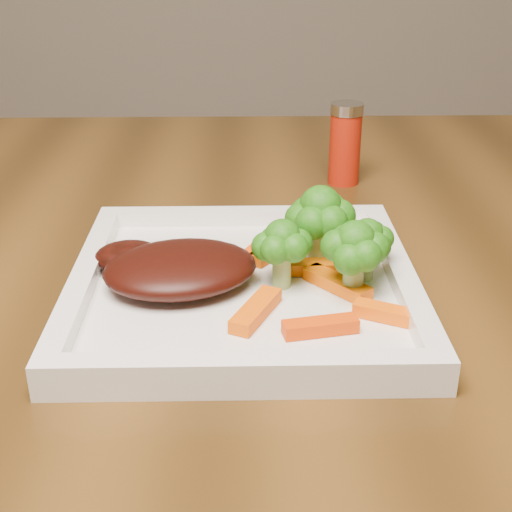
{
  "coord_description": "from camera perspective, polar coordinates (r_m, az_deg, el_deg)",
  "views": [
    {
      "loc": [
        0.15,
        -0.82,
        1.03
      ],
      "look_at": [
        0.17,
        -0.32,
        0.79
      ],
      "focal_mm": 50.0,
      "sensor_mm": 36.0,
      "label": 1
    }
  ],
  "objects": [
    {
      "name": "carrot_7",
      "position": [
        0.61,
        1.29,
        0.41
      ],
      "size": [
        0.04,
        0.05,
        0.01
      ],
      "primitive_type": "cube",
      "rotation": [
        0.0,
        0.0,
        0.91
      ],
      "color": "#D74F03",
      "rests_on": "plate"
    },
    {
      "name": "carrot_1",
      "position": [
        0.53,
        10.59,
        -4.56
      ],
      "size": [
        0.05,
        0.03,
        0.01
      ],
      "primitive_type": "cube",
      "rotation": [
        0.0,
        0.0,
        -0.45
      ],
      "color": "#FF5D04",
      "rests_on": "plate"
    },
    {
      "name": "broccoli_1",
      "position": [
        0.57,
        8.86,
        1.12
      ],
      "size": [
        0.06,
        0.06,
        0.06
      ],
      "primitive_type": null,
      "rotation": [
        0.0,
        0.0,
        0.41
      ],
      "color": "#2B7914",
      "rests_on": "plate"
    },
    {
      "name": "steak",
      "position": [
        0.56,
        -6.08,
        -0.99
      ],
      "size": [
        0.14,
        0.12,
        0.03
      ],
      "primitive_type": "ellipsoid",
      "rotation": [
        0.0,
        0.0,
        0.23
      ],
      "color": "#360C08",
      "rests_on": "plate"
    },
    {
      "name": "carrot_3",
      "position": [
        0.62,
        8.27,
        0.41
      ],
      "size": [
        0.06,
        0.05,
        0.01
      ],
      "primitive_type": "cube",
      "rotation": [
        0.0,
        0.0,
        0.56
      ],
      "color": "#D35403",
      "rests_on": "plate"
    },
    {
      "name": "broccoli_3",
      "position": [
        0.55,
        2.1,
        0.43
      ],
      "size": [
        0.06,
        0.06,
        0.06
      ],
      "primitive_type": null,
      "rotation": [
        0.0,
        0.0,
        -0.14
      ],
      "color": "#256B11",
      "rests_on": "plate"
    },
    {
      "name": "broccoli_2",
      "position": [
        0.55,
        7.86,
        -0.35
      ],
      "size": [
        0.07,
        0.07,
        0.06
      ],
      "primitive_type": null,
      "rotation": [
        0.0,
        0.0,
        0.25
      ],
      "color": "#336A11",
      "rests_on": "plate"
    },
    {
      "name": "spice_shaker",
      "position": [
        0.82,
        7.14,
        8.89
      ],
      "size": [
        0.04,
        0.04,
        0.09
      ],
      "primitive_type": "cylinder",
      "rotation": [
        0.0,
        0.0,
        -0.19
      ],
      "color": "#AD1B09",
      "rests_on": "dining_table"
    },
    {
      "name": "carrot_4",
      "position": [
        0.62,
        0.72,
        0.81
      ],
      "size": [
        0.04,
        0.06,
        0.01
      ],
      "primitive_type": "cube",
      "rotation": [
        0.0,
        0.0,
        1.08
      ],
      "color": "#FF4504",
      "rests_on": "plate"
    },
    {
      "name": "carrot_6",
      "position": [
        0.59,
        5.26,
        -0.87
      ],
      "size": [
        0.06,
        0.02,
        0.01
      ],
      "primitive_type": "cube",
      "rotation": [
        0.0,
        0.0,
        0.01
      ],
      "color": "orange",
      "rests_on": "plate"
    },
    {
      "name": "carrot_0",
      "position": [
        0.5,
        5.17,
        -5.64
      ],
      "size": [
        0.06,
        0.02,
        0.01
      ],
      "primitive_type": "cube",
      "rotation": [
        0.0,
        0.0,
        0.19
      ],
      "color": "#E23E03",
      "rests_on": "plate"
    },
    {
      "name": "carrot_2",
      "position": [
        0.52,
        -0.01,
        -4.37
      ],
      "size": [
        0.04,
        0.06,
        0.01
      ],
      "primitive_type": "cube",
      "rotation": [
        0.0,
        0.0,
        1.13
      ],
      "color": "#F45903",
      "rests_on": "plate"
    },
    {
      "name": "broccoli_0",
      "position": [
        0.59,
        5.12,
        2.44
      ],
      "size": [
        0.07,
        0.07,
        0.07
      ],
      "primitive_type": null,
      "rotation": [
        0.0,
        0.0,
        -0.13
      ],
      "color": "#307713",
      "rests_on": "plate"
    },
    {
      "name": "plate",
      "position": [
        0.57,
        -1.0,
        -2.81
      ],
      "size": [
        0.27,
        0.27,
        0.01
      ],
      "primitive_type": "cube",
      "color": "white",
      "rests_on": "dining_table"
    },
    {
      "name": "carrot_5",
      "position": [
        0.56,
        6.52,
        -2.19
      ],
      "size": [
        0.05,
        0.06,
        0.01
      ],
      "primitive_type": "cube",
      "rotation": [
        0.0,
        0.0,
        -0.86
      ],
      "color": "#FF6804",
      "rests_on": "plate"
    }
  ]
}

